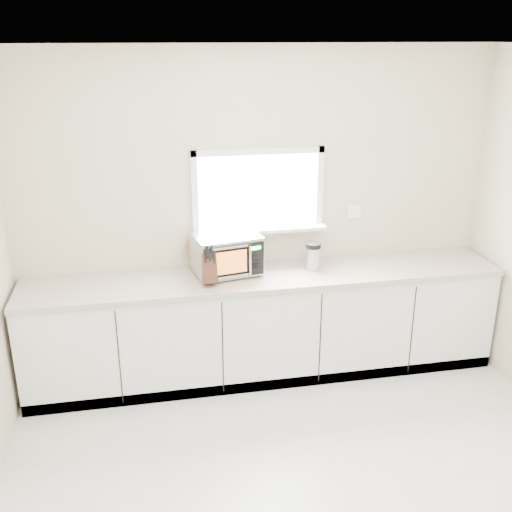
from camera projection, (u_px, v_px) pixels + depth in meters
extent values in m
cube|color=beige|center=(258.00, 213.00, 5.02)|extent=(4.00, 0.02, 2.70)
cube|color=white|center=(258.00, 190.00, 4.94)|extent=(1.00, 0.02, 0.60)
cube|color=white|center=(260.00, 230.00, 4.99)|extent=(1.12, 0.16, 0.03)
cube|color=white|center=(258.00, 151.00, 4.81)|extent=(1.10, 0.04, 0.05)
cube|color=white|center=(258.00, 228.00, 5.04)|extent=(1.10, 0.04, 0.05)
cube|color=white|center=(195.00, 194.00, 4.83)|extent=(0.05, 0.04, 0.70)
cube|color=white|center=(320.00, 188.00, 5.02)|extent=(0.05, 0.04, 0.70)
cube|color=white|center=(354.00, 211.00, 5.18)|extent=(0.12, 0.01, 0.12)
cube|color=silver|center=(264.00, 326.00, 5.06)|extent=(3.92, 0.60, 0.88)
cube|color=#BAA799|center=(265.00, 276.00, 4.89)|extent=(3.92, 0.64, 0.04)
cylinder|color=black|center=(207.00, 282.00, 4.71)|extent=(0.02, 0.02, 0.02)
cylinder|color=black|center=(196.00, 269.00, 4.97)|extent=(0.02, 0.02, 0.02)
cylinder|color=black|center=(258.00, 275.00, 4.86)|extent=(0.02, 0.02, 0.02)
cylinder|color=black|center=(244.00, 262.00, 5.12)|extent=(0.02, 0.02, 0.02)
cube|color=#AFB2B7|center=(226.00, 253.00, 4.86)|extent=(0.58, 0.48, 0.31)
cube|color=black|center=(235.00, 262.00, 4.68)|extent=(0.49, 0.10, 0.27)
cube|color=orange|center=(229.00, 263.00, 4.66)|extent=(0.30, 0.06, 0.18)
cylinder|color=silver|center=(250.00, 261.00, 4.70)|extent=(0.02, 0.02, 0.24)
cube|color=black|center=(255.00, 259.00, 4.74)|extent=(0.12, 0.03, 0.27)
cube|color=#19FF33|center=(256.00, 248.00, 4.70)|extent=(0.09, 0.02, 0.03)
cube|color=silver|center=(226.00, 235.00, 4.80)|extent=(0.58, 0.48, 0.01)
cube|color=#49271A|center=(208.00, 267.00, 4.66)|extent=(0.12, 0.23, 0.27)
cube|color=black|center=(205.00, 257.00, 4.56)|extent=(0.02, 0.05, 0.10)
cube|color=black|center=(209.00, 255.00, 4.57)|extent=(0.02, 0.05, 0.10)
cube|color=black|center=(214.00, 257.00, 4.58)|extent=(0.02, 0.05, 0.10)
cube|color=black|center=(207.00, 252.00, 4.56)|extent=(0.02, 0.05, 0.10)
cube|color=black|center=(212.00, 252.00, 4.57)|extent=(0.02, 0.05, 0.10)
cylinder|color=#B06C44|center=(205.00, 249.00, 4.98)|extent=(0.33, 0.08, 0.33)
cylinder|color=#AFB2B7|center=(313.00, 258.00, 4.97)|extent=(0.17, 0.17, 0.19)
cylinder|color=black|center=(313.00, 245.00, 4.93)|extent=(0.16, 0.16, 0.04)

